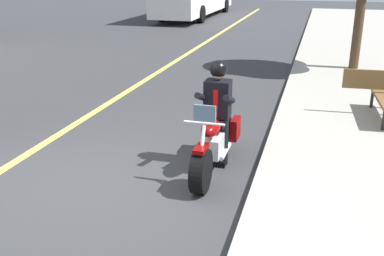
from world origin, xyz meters
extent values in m
plane|color=#333335|center=(0.00, 0.00, 0.00)|extent=(80.00, 80.00, 0.00)
cube|color=#E5DB4C|center=(0.00, -2.00, 0.01)|extent=(60.00, 0.16, 0.01)
cylinder|color=black|center=(-0.14, 1.28, 0.33)|extent=(0.66, 0.20, 0.66)
cylinder|color=black|center=(-1.69, 1.27, 0.33)|extent=(0.66, 0.20, 0.66)
cube|color=silver|center=(-0.94, 1.27, 0.42)|extent=(0.56, 0.28, 0.32)
ellipsoid|color=#720505|center=(-0.74, 1.27, 0.78)|extent=(0.56, 0.28, 0.24)
cube|color=black|center=(-1.29, 1.27, 0.74)|extent=(0.70, 0.28, 0.12)
cube|color=#720505|center=(-1.64, 1.49, 0.48)|extent=(0.40, 0.12, 0.36)
cube|color=#720505|center=(-1.64, 1.05, 0.48)|extent=(0.40, 0.12, 0.36)
cylinder|color=silver|center=(-0.16, 1.28, 0.60)|extent=(0.35, 0.05, 0.76)
cylinder|color=silver|center=(-0.32, 1.28, 1.00)|extent=(0.04, 0.60, 0.04)
cube|color=#720505|center=(-0.14, 1.28, 0.68)|extent=(0.36, 0.16, 0.06)
cylinder|color=silver|center=(-1.24, 1.43, 0.26)|extent=(0.90, 0.08, 0.08)
cube|color=slate|center=(-0.34, 1.28, 1.12)|extent=(0.04, 0.32, 0.28)
cylinder|color=black|center=(-1.19, 1.39, 0.42)|extent=(0.14, 0.14, 0.84)
cube|color=black|center=(-1.13, 1.39, 0.05)|extent=(0.26, 0.11, 0.10)
cylinder|color=black|center=(-1.19, 1.15, 0.42)|extent=(0.14, 0.14, 0.84)
cube|color=black|center=(-1.13, 1.15, 0.05)|extent=(0.26, 0.11, 0.10)
cube|color=black|center=(-1.19, 1.27, 1.12)|extent=(0.32, 0.40, 0.60)
cube|color=red|center=(-1.03, 1.27, 1.08)|extent=(0.02, 0.07, 0.44)
cylinder|color=black|center=(-1.01, 1.49, 1.18)|extent=(0.55, 0.10, 0.28)
cylinder|color=black|center=(-1.01, 1.05, 1.18)|extent=(0.55, 0.10, 0.28)
sphere|color=tan|center=(-1.19, 1.27, 1.55)|extent=(0.22, 0.22, 0.22)
sphere|color=black|center=(-1.19, 1.27, 1.60)|extent=(0.28, 0.28, 0.28)
cylinder|color=black|center=(-26.91, -6.38, 0.50)|extent=(1.00, 0.30, 1.00)
cylinder|color=black|center=(-26.91, -3.98, 0.50)|extent=(1.00, 0.30, 1.00)
cylinder|color=black|center=(-20.11, -6.38, 0.50)|extent=(1.00, 0.30, 1.00)
cylinder|color=black|center=(-20.11, -3.98, 0.50)|extent=(1.00, 0.30, 1.00)
cube|color=black|center=(-3.23, 4.06, 0.36)|extent=(0.06, 0.06, 0.42)
cube|color=black|center=(-4.73, 3.98, 0.36)|extent=(0.06, 0.06, 0.42)
cylinder|color=#42301E|center=(-8.94, 3.81, 1.61)|extent=(0.28, 0.28, 2.91)
camera|label=1|loc=(5.54, 2.76, 3.11)|focal=42.04mm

